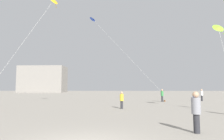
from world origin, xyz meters
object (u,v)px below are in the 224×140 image
at_px(person_in_green, 162,95).
at_px(kite_amber_diamond, 53,1).
at_px(person_in_yellow, 122,99).
at_px(building_left_hall, 43,79).
at_px(handbag_beside_flyer, 165,101).
at_px(kite_cobalt_diamond, 93,20).
at_px(person_in_blue, 195,99).
at_px(person_in_white, 202,94).
at_px(person_in_grey, 196,110).
at_px(kite_lime_diamond, 219,28).

distance_m(person_in_green, kite_amber_diamond, 18.67).
relative_size(person_in_yellow, building_left_hall, 0.08).
bearing_deg(handbag_beside_flyer, kite_amber_diamond, -147.60).
bearing_deg(kite_cobalt_diamond, person_in_blue, -55.95).
distance_m(person_in_blue, person_in_white, 11.96).
bearing_deg(person_in_grey, person_in_yellow, -99.73).
relative_size(person_in_green, person_in_white, 0.99).
relative_size(person_in_blue, person_in_white, 0.89).
xyz_separation_m(person_in_white, person_in_grey, (-8.73, -22.23, -0.02)).
relative_size(kite_lime_diamond, handbag_beside_flyer, 19.31).
bearing_deg(kite_lime_diamond, building_left_hall, 120.88).
distance_m(kite_cobalt_diamond, building_left_hall, 65.33).
bearing_deg(person_in_grey, handbag_beside_flyer, -125.28).
height_order(kite_amber_diamond, building_left_hall, building_left_hall).
height_order(person_in_blue, person_in_white, person_in_white).
xyz_separation_m(building_left_hall, handbag_beside_flyer, (44.31, -65.90, -6.11)).
height_order(person_in_yellow, person_in_blue, person_in_yellow).
bearing_deg(building_left_hall, kite_cobalt_diamond, -59.83).
distance_m(kite_amber_diamond, handbag_beside_flyer, 19.43).
bearing_deg(kite_cobalt_diamond, building_left_hall, 120.17).
height_order(person_in_yellow, handbag_beside_flyer, person_in_yellow).
xyz_separation_m(person_in_yellow, kite_cobalt_diamond, (-5.80, 20.29, 14.85)).
xyz_separation_m(kite_amber_diamond, handbag_beside_flyer, (13.41, 8.51, -11.20)).
distance_m(kite_lime_diamond, building_left_hall, 90.74).
bearing_deg(person_in_blue, person_in_white, -12.44).
relative_size(person_in_blue, building_left_hall, 0.07).
relative_size(building_left_hall, handbag_beside_flyer, 66.33).
bearing_deg(person_in_yellow, kite_lime_diamond, 61.77).
relative_size(person_in_yellow, kite_amber_diamond, 0.15).
relative_size(person_in_white, kite_cobalt_diamond, 0.12).
relative_size(person_in_green, kite_lime_diamond, 0.29).
distance_m(person_in_grey, kite_amber_diamond, 18.96).
distance_m(kite_lime_diamond, handbag_beside_flyer, 14.00).
xyz_separation_m(person_in_green, handbag_beside_flyer, (0.35, 0.10, -0.85)).
relative_size(kite_lime_diamond, kite_amber_diamond, 0.58).
relative_size(kite_lime_diamond, building_left_hall, 0.29).
bearing_deg(person_in_grey, person_in_white, -138.82).
height_order(person_in_green, person_in_grey, person_in_green).
bearing_deg(person_in_blue, person_in_green, 20.42).
xyz_separation_m(person_in_grey, handbag_beside_flyer, (2.83, 20.35, -0.84)).
bearing_deg(person_in_white, kite_amber_diamond, 178.44).
bearing_deg(kite_cobalt_diamond, person_in_yellow, -74.05).
relative_size(person_in_grey, kite_amber_diamond, 0.16).
distance_m(person_in_white, kite_lime_diamond, 15.55).
bearing_deg(person_in_white, kite_cobalt_diamond, 125.52).
bearing_deg(person_in_grey, kite_amber_diamond, -75.59).
distance_m(person_in_yellow, person_in_white, 17.04).
relative_size(person_in_grey, handbag_beside_flyer, 5.46).
bearing_deg(kite_lime_diamond, person_in_grey, -121.25).
relative_size(person_in_yellow, person_in_white, 0.89).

